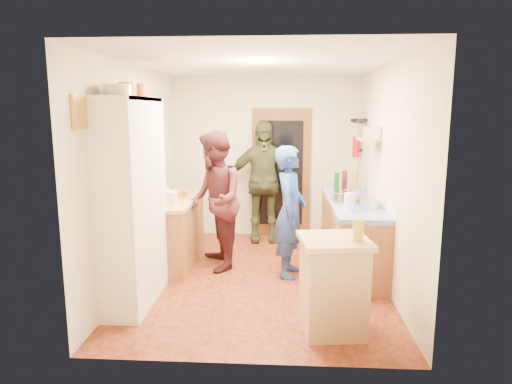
# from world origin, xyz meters

# --- Properties ---
(floor) EXTENTS (3.00, 4.00, 0.02)m
(floor) POSITION_xyz_m (0.00, 0.00, -0.01)
(floor) COLOR maroon
(floor) RESTS_ON ground
(ceiling) EXTENTS (3.00, 4.00, 0.02)m
(ceiling) POSITION_xyz_m (0.00, 0.00, 2.61)
(ceiling) COLOR silver
(ceiling) RESTS_ON ground
(wall_back) EXTENTS (3.00, 0.02, 2.60)m
(wall_back) POSITION_xyz_m (0.00, 2.01, 1.30)
(wall_back) COLOR beige
(wall_back) RESTS_ON ground
(wall_front) EXTENTS (3.00, 0.02, 2.60)m
(wall_front) POSITION_xyz_m (0.00, -2.01, 1.30)
(wall_front) COLOR beige
(wall_front) RESTS_ON ground
(wall_left) EXTENTS (0.02, 4.00, 2.60)m
(wall_left) POSITION_xyz_m (-1.51, 0.00, 1.30)
(wall_left) COLOR beige
(wall_left) RESTS_ON ground
(wall_right) EXTENTS (0.02, 4.00, 2.60)m
(wall_right) POSITION_xyz_m (1.51, 0.00, 1.30)
(wall_right) COLOR beige
(wall_right) RESTS_ON ground
(door_frame) EXTENTS (0.95, 0.06, 2.10)m
(door_frame) POSITION_xyz_m (0.25, 1.97, 1.05)
(door_frame) COLOR brown
(door_frame) RESTS_ON ground
(door_glass) EXTENTS (0.70, 0.02, 1.70)m
(door_glass) POSITION_xyz_m (0.25, 1.94, 1.05)
(door_glass) COLOR black
(door_glass) RESTS_ON door_frame
(hutch_body) EXTENTS (0.40, 1.20, 2.20)m
(hutch_body) POSITION_xyz_m (-1.30, -0.80, 1.10)
(hutch_body) COLOR silver
(hutch_body) RESTS_ON ground
(hutch_top_shelf) EXTENTS (0.40, 1.14, 0.04)m
(hutch_top_shelf) POSITION_xyz_m (-1.30, -0.80, 2.18)
(hutch_top_shelf) COLOR silver
(hutch_top_shelf) RESTS_ON hutch_body
(plate_stack) EXTENTS (0.27, 0.27, 0.11)m
(plate_stack) POSITION_xyz_m (-1.30, -1.06, 2.26)
(plate_stack) COLOR white
(plate_stack) RESTS_ON hutch_top_shelf
(orange_pot_a) EXTENTS (0.18, 0.18, 0.14)m
(orange_pot_a) POSITION_xyz_m (-1.30, -0.79, 2.27)
(orange_pot_a) COLOR orange
(orange_pot_a) RESTS_ON hutch_top_shelf
(orange_pot_b) EXTENTS (0.17, 0.17, 0.15)m
(orange_pot_b) POSITION_xyz_m (-1.30, -0.41, 2.27)
(orange_pot_b) COLOR orange
(orange_pot_b) RESTS_ON hutch_top_shelf
(left_counter_base) EXTENTS (0.60, 1.40, 0.85)m
(left_counter_base) POSITION_xyz_m (-1.20, 0.45, 0.42)
(left_counter_base) COLOR #A05F32
(left_counter_base) RESTS_ON ground
(left_counter_top) EXTENTS (0.64, 1.44, 0.05)m
(left_counter_top) POSITION_xyz_m (-1.20, 0.45, 0.88)
(left_counter_top) COLOR tan
(left_counter_top) RESTS_ON left_counter_base
(toaster) EXTENTS (0.25, 0.18, 0.18)m
(toaster) POSITION_xyz_m (-1.15, 0.02, 0.99)
(toaster) COLOR white
(toaster) RESTS_ON left_counter_top
(kettle) EXTENTS (0.20, 0.20, 0.18)m
(kettle) POSITION_xyz_m (-1.25, 0.23, 0.99)
(kettle) COLOR white
(kettle) RESTS_ON left_counter_top
(orange_bowl) EXTENTS (0.19, 0.19, 0.08)m
(orange_bowl) POSITION_xyz_m (-1.12, 0.59, 0.94)
(orange_bowl) COLOR orange
(orange_bowl) RESTS_ON left_counter_top
(chopping_board) EXTENTS (0.34, 0.29, 0.02)m
(chopping_board) POSITION_xyz_m (-1.18, 0.96, 0.91)
(chopping_board) COLOR tan
(chopping_board) RESTS_ON left_counter_top
(right_counter_base) EXTENTS (0.60, 2.20, 0.84)m
(right_counter_base) POSITION_xyz_m (1.20, 0.50, 0.42)
(right_counter_base) COLOR #A05F32
(right_counter_base) RESTS_ON ground
(right_counter_top) EXTENTS (0.62, 2.22, 0.06)m
(right_counter_top) POSITION_xyz_m (1.20, 0.50, 0.87)
(right_counter_top) COLOR #0721B3
(right_counter_top) RESTS_ON right_counter_base
(hob) EXTENTS (0.55, 0.58, 0.04)m
(hob) POSITION_xyz_m (1.20, 0.40, 0.92)
(hob) COLOR silver
(hob) RESTS_ON right_counter_top
(pot_on_hob) EXTENTS (0.18, 0.18, 0.11)m
(pot_on_hob) POSITION_xyz_m (1.15, 0.39, 1.00)
(pot_on_hob) COLOR silver
(pot_on_hob) RESTS_ON hob
(bottle_a) EXTENTS (0.09, 0.09, 0.29)m
(bottle_a) POSITION_xyz_m (1.05, 1.03, 1.05)
(bottle_a) COLOR #143F14
(bottle_a) RESTS_ON right_counter_top
(bottle_b) EXTENTS (0.09, 0.09, 0.30)m
(bottle_b) POSITION_xyz_m (1.18, 1.19, 1.05)
(bottle_b) COLOR #591419
(bottle_b) RESTS_ON right_counter_top
(bottle_c) EXTENTS (0.09, 0.09, 0.31)m
(bottle_c) POSITION_xyz_m (1.31, 1.07, 1.05)
(bottle_c) COLOR olive
(bottle_c) RESTS_ON right_counter_top
(paper_towel) EXTENTS (0.11, 0.11, 0.21)m
(paper_towel) POSITION_xyz_m (1.05, -0.17, 1.01)
(paper_towel) COLOR white
(paper_towel) RESTS_ON right_counter_top
(mixing_bowl) EXTENTS (0.33, 0.33, 0.11)m
(mixing_bowl) POSITION_xyz_m (1.30, 0.01, 0.95)
(mixing_bowl) COLOR silver
(mixing_bowl) RESTS_ON right_counter_top
(island_base) EXTENTS (0.62, 0.62, 0.86)m
(island_base) POSITION_xyz_m (0.76, -1.37, 0.43)
(island_base) COLOR tan
(island_base) RESTS_ON ground
(island_top) EXTENTS (0.70, 0.70, 0.05)m
(island_top) POSITION_xyz_m (0.76, -1.37, 0.89)
(island_top) COLOR tan
(island_top) RESTS_ON island_base
(cutting_board) EXTENTS (0.38, 0.32, 0.02)m
(cutting_board) POSITION_xyz_m (0.71, -1.33, 0.90)
(cutting_board) COLOR white
(cutting_board) RESTS_ON island_top
(oil_jar) EXTENTS (0.11, 0.11, 0.20)m
(oil_jar) POSITION_xyz_m (0.96, -1.47, 1.01)
(oil_jar) COLOR #AD9E2D
(oil_jar) RESTS_ON island_top
(pan_rail) EXTENTS (0.02, 0.65, 0.02)m
(pan_rail) POSITION_xyz_m (1.46, 1.52, 2.05)
(pan_rail) COLOR silver
(pan_rail) RESTS_ON wall_right
(pan_hang_a) EXTENTS (0.18, 0.18, 0.05)m
(pan_hang_a) POSITION_xyz_m (1.40, 1.35, 1.92)
(pan_hang_a) COLOR black
(pan_hang_a) RESTS_ON pan_rail
(pan_hang_b) EXTENTS (0.16, 0.16, 0.05)m
(pan_hang_b) POSITION_xyz_m (1.40, 1.55, 1.90)
(pan_hang_b) COLOR black
(pan_hang_b) RESTS_ON pan_rail
(pan_hang_c) EXTENTS (0.17, 0.17, 0.05)m
(pan_hang_c) POSITION_xyz_m (1.40, 1.75, 1.91)
(pan_hang_c) COLOR black
(pan_hang_c) RESTS_ON pan_rail
(wall_shelf) EXTENTS (0.26, 0.42, 0.03)m
(wall_shelf) POSITION_xyz_m (1.37, 0.45, 1.70)
(wall_shelf) COLOR tan
(wall_shelf) RESTS_ON wall_right
(radio) EXTENTS (0.23, 0.31, 0.15)m
(radio) POSITION_xyz_m (1.37, 0.45, 1.79)
(radio) COLOR silver
(radio) RESTS_ON wall_shelf
(ext_bracket) EXTENTS (0.06, 0.10, 0.04)m
(ext_bracket) POSITION_xyz_m (1.47, 1.70, 1.45)
(ext_bracket) COLOR black
(ext_bracket) RESTS_ON wall_right
(fire_extinguisher) EXTENTS (0.11, 0.11, 0.32)m
(fire_extinguisher) POSITION_xyz_m (1.41, 1.70, 1.50)
(fire_extinguisher) COLOR red
(fire_extinguisher) RESTS_ON wall_right
(picture_frame) EXTENTS (0.03, 0.25, 0.30)m
(picture_frame) POSITION_xyz_m (-1.48, -1.55, 2.05)
(picture_frame) COLOR gold
(picture_frame) RESTS_ON wall_left
(person_hob) EXTENTS (0.49, 0.66, 1.64)m
(person_hob) POSITION_xyz_m (0.40, 0.07, 0.82)
(person_hob) COLOR navy
(person_hob) RESTS_ON ground
(person_left) EXTENTS (0.90, 1.04, 1.81)m
(person_left) POSITION_xyz_m (-0.58, 0.35, 0.91)
(person_left) COLOR #441B1E
(person_left) RESTS_ON ground
(person_back) EXTENTS (1.16, 0.57, 1.91)m
(person_back) POSITION_xyz_m (-0.03, 1.63, 0.95)
(person_back) COLOR #363B24
(person_back) RESTS_ON ground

